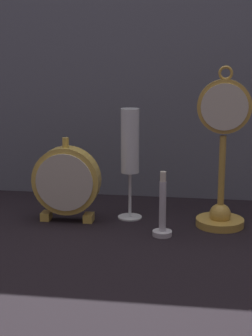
{
  "coord_description": "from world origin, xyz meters",
  "views": [
    {
      "loc": [
        0.17,
        -1.05,
        0.39
      ],
      "look_at": [
        0.0,
        0.08,
        0.13
      ],
      "focal_mm": 60.0,
      "sensor_mm": 36.0,
      "label": 1
    }
  ],
  "objects_px": {
    "brass_candlestick": "(162,215)",
    "pocket_watch_on_stand": "(222,165)",
    "mantel_clock_silver": "(66,181)",
    "champagne_flute": "(131,149)"
  },
  "relations": [
    {
      "from": "brass_candlestick",
      "to": "pocket_watch_on_stand",
      "type": "bearing_deg",
      "value": 33.88
    },
    {
      "from": "pocket_watch_on_stand",
      "to": "mantel_clock_silver",
      "type": "distance_m",
      "value": 0.34
    },
    {
      "from": "pocket_watch_on_stand",
      "to": "mantel_clock_silver",
      "type": "relative_size",
      "value": 1.83
    },
    {
      "from": "mantel_clock_silver",
      "to": "pocket_watch_on_stand",
      "type": "bearing_deg",
      "value": 2.49
    },
    {
      "from": "mantel_clock_silver",
      "to": "brass_candlestick",
      "type": "bearing_deg",
      "value": -16.61
    },
    {
      "from": "champagne_flute",
      "to": "brass_candlestick",
      "type": "distance_m",
      "value": 0.17
    },
    {
      "from": "pocket_watch_on_stand",
      "to": "brass_candlestick",
      "type": "distance_m",
      "value": 0.17
    },
    {
      "from": "pocket_watch_on_stand",
      "to": "brass_candlestick",
      "type": "bearing_deg",
      "value": -146.12
    },
    {
      "from": "champagne_flute",
      "to": "brass_candlestick",
      "type": "bearing_deg",
      "value": -53.34
    },
    {
      "from": "brass_candlestick",
      "to": "champagne_flute",
      "type": "bearing_deg",
      "value": 126.66
    }
  ]
}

